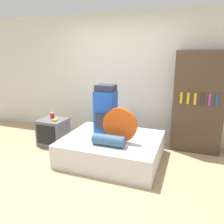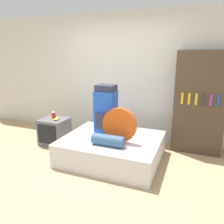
# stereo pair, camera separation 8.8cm
# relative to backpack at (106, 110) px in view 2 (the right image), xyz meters

# --- Properties ---
(ground_plane) EXTENTS (16.00, 16.00, 0.00)m
(ground_plane) POSITION_rel_backpack_xyz_m (-0.02, -0.74, -0.82)
(ground_plane) COLOR tan
(wall_back) EXTENTS (8.00, 0.05, 2.60)m
(wall_back) POSITION_rel_backpack_xyz_m (-0.02, 1.02, 0.48)
(wall_back) COLOR silver
(wall_back) RESTS_ON ground_plane
(bed) EXTENTS (1.61, 1.33, 0.39)m
(bed) POSITION_rel_backpack_xyz_m (0.18, -0.15, -0.62)
(bed) COLOR silver
(bed) RESTS_ON ground_plane
(backpack) EXTENTS (0.35, 0.33, 0.87)m
(backpack) POSITION_rel_backpack_xyz_m (0.00, 0.00, 0.00)
(backpack) COLOR blue
(backpack) RESTS_ON bed
(tent_bag) EXTENTS (0.56, 0.07, 0.56)m
(tent_bag) POSITION_rel_backpack_xyz_m (0.35, -0.27, -0.14)
(tent_bag) COLOR #D14C14
(tent_bag) RESTS_ON bed
(sleeping_roll) EXTENTS (0.51, 0.18, 0.18)m
(sleeping_roll) POSITION_rel_backpack_xyz_m (0.24, -0.49, -0.34)
(sleeping_roll) COLOR #33567A
(sleeping_roll) RESTS_ON bed
(television) EXTENTS (0.51, 0.49, 0.52)m
(television) POSITION_rel_backpack_xyz_m (-1.15, 0.05, -0.56)
(television) COLOR #5B5B60
(television) RESTS_ON ground_plane
(canister) EXTENTS (0.08, 0.08, 0.13)m
(canister) POSITION_rel_backpack_xyz_m (-1.19, 0.11, -0.24)
(canister) COLOR red
(canister) RESTS_ON television
(banana_bunch) EXTENTS (0.12, 0.15, 0.04)m
(banana_bunch) POSITION_rel_backpack_xyz_m (-1.06, 0.03, -0.28)
(banana_bunch) COLOR yellow
(banana_bunch) RESTS_ON television
(bookshelf) EXTENTS (0.87, 0.40, 1.84)m
(bookshelf) POSITION_rel_backpack_xyz_m (1.51, 0.76, 0.10)
(bookshelf) COLOR #473828
(bookshelf) RESTS_ON ground_plane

